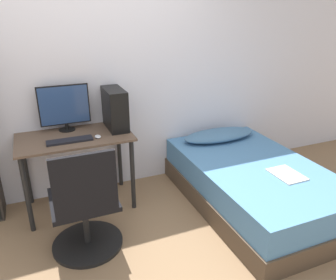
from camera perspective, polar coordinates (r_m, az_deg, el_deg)
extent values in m
plane|color=#846647|center=(2.72, -4.75, -22.37)|extent=(14.00, 14.00, 0.00)
cube|color=silver|center=(3.44, -13.29, 10.66)|extent=(8.00, 0.05, 2.50)
cube|color=brown|center=(3.24, -15.96, 0.47)|extent=(1.07, 0.60, 0.02)
cylinder|color=black|center=(3.16, -23.35, -8.84)|extent=(0.04, 0.04, 0.74)
cylinder|color=black|center=(3.25, -6.17, -6.08)|extent=(0.04, 0.04, 0.74)
cylinder|color=black|center=(3.61, -23.48, -4.94)|extent=(0.04, 0.04, 0.74)
cylinder|color=black|center=(3.69, -8.45, -2.63)|extent=(0.04, 0.04, 0.74)
cylinder|color=black|center=(3.04, -13.74, -17.01)|extent=(0.59, 0.59, 0.03)
cylinder|color=black|center=(2.91, -14.14, -13.69)|extent=(0.05, 0.05, 0.40)
cube|color=black|center=(2.79, -14.56, -9.98)|extent=(0.52, 0.52, 0.04)
cube|color=black|center=(2.45, -14.25, -7.62)|extent=(0.47, 0.04, 0.49)
cube|color=#4C3D2D|center=(3.54, 14.34, -9.18)|extent=(1.16, 1.91, 0.21)
cube|color=teal|center=(3.43, 14.71, -5.88)|extent=(1.13, 1.87, 0.25)
ellipsoid|color=teal|center=(3.87, 8.90, 0.87)|extent=(0.88, 0.36, 0.11)
cube|color=silver|center=(3.23, 19.98, -5.66)|extent=(0.24, 0.32, 0.01)
cylinder|color=black|center=(3.42, -17.14, 1.77)|extent=(0.16, 0.16, 0.01)
cylinder|color=black|center=(3.40, -17.21, 2.34)|extent=(0.04, 0.04, 0.06)
cube|color=black|center=(3.35, -17.63, 5.83)|extent=(0.48, 0.01, 0.39)
cube|color=navy|center=(3.34, -17.62, 5.80)|extent=(0.46, 0.01, 0.37)
cube|color=black|center=(3.11, -16.74, -0.08)|extent=(0.41, 0.12, 0.02)
cube|color=black|center=(3.31, -9.23, 5.39)|extent=(0.18, 0.41, 0.40)
ellipsoid|color=silver|center=(3.14, -12.14, 0.60)|extent=(0.06, 0.09, 0.02)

